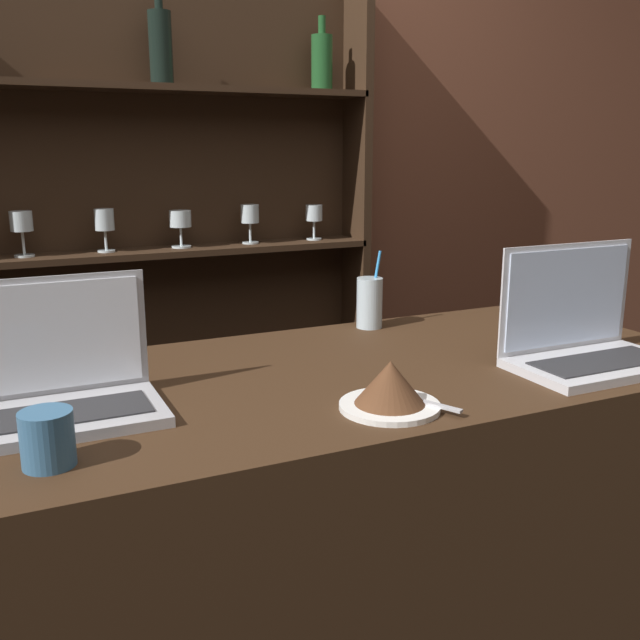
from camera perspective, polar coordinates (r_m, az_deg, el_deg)
bar_counter at (r=1.63m, az=-0.01°, el=-20.71°), size 1.68×0.70×0.97m
back_wall at (r=2.42m, az=-11.71°, el=12.16°), size 7.00×0.06×2.70m
back_shelf at (r=2.34m, az=-14.04°, el=4.09°), size 1.51×0.18×1.97m
laptop_near at (r=1.26m, az=-20.11°, el=-4.91°), size 0.32×0.20×0.23m
laptop_far at (r=1.55m, az=20.41°, el=-1.28°), size 0.34×0.20×0.24m
cake_plate at (r=1.22m, az=5.64°, el=-5.40°), size 0.18×0.18×0.09m
water_glass at (r=1.76m, az=3.98°, el=1.40°), size 0.06×0.06×0.19m
coffee_cup at (r=1.08m, az=-20.97°, el=-8.86°), size 0.07×0.07×0.08m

